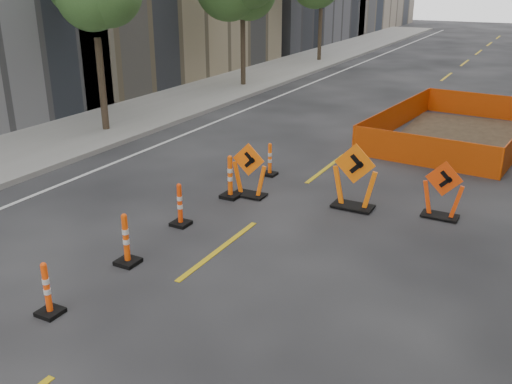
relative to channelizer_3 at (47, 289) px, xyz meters
The scene contains 11 objects.
ground_plane 1.48m from the channelizer_3, 27.40° to the right, with size 140.00×140.00×0.00m, color black.
sidewalk_left 13.76m from the channelizer_3, 124.35° to the left, with size 4.00×90.00×0.15m, color gray.
channelizer_3 is the anchor object (origin of this frame).
channelizer_4 2.00m from the channelizer_3, 90.65° to the left, with size 0.42×0.42×1.06m, color #E54709, non-canonical shape.
channelizer_5 4.00m from the channelizer_3, 92.50° to the left, with size 0.39×0.39×1.00m, color #E83C09, non-canonical shape.
channelizer_6 5.99m from the channelizer_3, 90.49° to the left, with size 0.44×0.44×1.11m, color #E85009, non-canonical shape.
channelizer_7 7.99m from the channelizer_3, 89.60° to the left, with size 0.37×0.37×0.94m, color #FF5A0A, non-canonical shape.
chevron_sign_left 6.32m from the channelizer_3, 87.08° to the left, with size 0.94×0.56×1.40m, color #FF630A, non-canonical shape.
chevron_sign_center 7.38m from the channelizer_3, 66.73° to the left, with size 1.09×0.65×1.63m, color orange, non-canonical shape.
chevron_sign_right 8.69m from the channelizer_3, 55.75° to the left, with size 0.92×0.55×1.38m, color #E83E09, non-canonical shape.
safety_fence 15.03m from the channelizer_3, 74.63° to the left, with size 4.38×7.46×0.93m, color #FF5A0D, non-canonical shape.
Camera 1 is at (5.60, -4.92, 5.28)m, focal length 40.00 mm.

